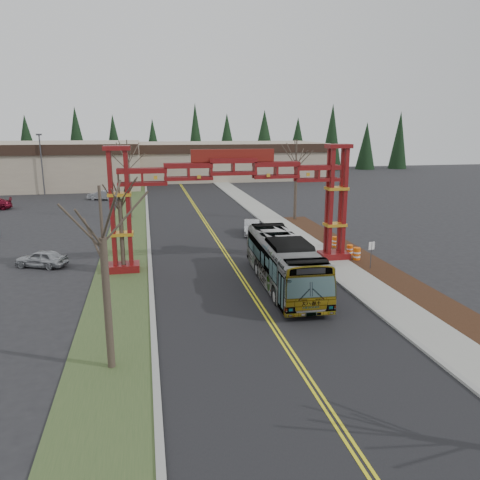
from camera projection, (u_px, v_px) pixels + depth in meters
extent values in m
plane|color=black|center=(319.00, 397.00, 18.03)|extent=(200.00, 200.00, 0.00)
cube|color=black|center=(219.00, 243.00, 41.84)|extent=(12.00, 110.00, 0.02)
cube|color=yellow|center=(218.00, 243.00, 41.81)|extent=(0.12, 100.00, 0.01)
cube|color=yellow|center=(220.00, 243.00, 41.86)|extent=(0.12, 100.00, 0.01)
cube|color=gray|center=(285.00, 239.00, 43.01)|extent=(0.30, 110.00, 0.15)
cube|color=gray|center=(300.00, 238.00, 43.29)|extent=(2.60, 110.00, 0.14)
cube|color=black|center=(415.00, 291.00, 29.51)|extent=(2.60, 50.00, 0.12)
cube|color=#374D26|center=(127.00, 247.00, 40.28)|extent=(4.00, 110.00, 0.08)
cube|color=gray|center=(149.00, 246.00, 40.63)|extent=(0.30, 110.00, 0.15)
cube|color=#600C10|center=(124.00, 268.00, 33.56)|extent=(2.20, 1.60, 0.60)
cube|color=#600C10|center=(112.00, 210.00, 32.10)|extent=(0.28, 0.28, 8.00)
cube|color=#600C10|center=(128.00, 209.00, 32.31)|extent=(0.28, 0.28, 8.00)
cube|color=#600C10|center=(112.00, 208.00, 32.77)|extent=(0.28, 0.28, 8.00)
cube|color=#600C10|center=(129.00, 207.00, 32.98)|extent=(0.28, 0.28, 8.00)
cube|color=gold|center=(122.00, 234.00, 32.97)|extent=(1.60, 1.10, 0.22)
cube|color=gold|center=(119.00, 194.00, 32.30)|extent=(1.60, 1.10, 0.22)
cube|color=#600C10|center=(117.00, 148.00, 31.56)|extent=(1.80, 1.20, 0.30)
cube|color=#600C10|center=(333.00, 256.00, 36.65)|extent=(2.20, 1.60, 0.60)
cube|color=#600C10|center=(331.00, 202.00, 35.19)|extent=(0.28, 0.28, 8.00)
cube|color=#600C10|center=(345.00, 202.00, 35.40)|extent=(0.28, 0.28, 8.00)
cube|color=#600C10|center=(328.00, 201.00, 35.86)|extent=(0.28, 0.28, 8.00)
cube|color=#600C10|center=(341.00, 201.00, 36.07)|extent=(0.28, 0.28, 8.00)
cube|color=gold|center=(335.00, 225.00, 36.05)|extent=(1.60, 1.10, 0.22)
cube|color=gold|center=(337.00, 188.00, 35.39)|extent=(1.60, 1.10, 0.22)
cube|color=#600C10|center=(339.00, 146.00, 34.65)|extent=(1.80, 1.20, 0.30)
cube|color=#600C10|center=(233.00, 165.00, 33.40)|extent=(16.00, 0.90, 1.00)
cube|color=#600C10|center=(233.00, 177.00, 33.61)|extent=(16.00, 0.90, 0.60)
cube|color=maroon|center=(233.00, 156.00, 33.25)|extent=(6.00, 0.25, 0.90)
cube|color=tan|center=(3.00, 165.00, 79.92)|extent=(46.00, 22.00, 7.50)
cube|color=tan|center=(225.00, 160.00, 95.32)|extent=(38.00, 20.00, 7.00)
cube|color=black|center=(234.00, 149.00, 85.06)|extent=(38.00, 0.40, 1.60)
cone|color=black|center=(31.00, 144.00, 98.41)|extent=(5.60, 5.60, 13.00)
cylinder|color=#382D26|center=(34.00, 172.00, 99.76)|extent=(0.80, 0.80, 1.60)
cone|color=black|center=(73.00, 144.00, 100.05)|extent=(5.60, 5.60, 13.00)
cylinder|color=#382D26|center=(75.00, 171.00, 101.40)|extent=(0.80, 0.80, 1.60)
cone|color=black|center=(114.00, 144.00, 101.69)|extent=(5.60, 5.60, 13.00)
cylinder|color=#382D26|center=(116.00, 170.00, 103.04)|extent=(0.80, 0.80, 1.60)
cone|color=black|center=(154.00, 143.00, 103.33)|extent=(5.60, 5.60, 13.00)
cylinder|color=#382D26|center=(155.00, 169.00, 104.68)|extent=(0.80, 0.80, 1.60)
cone|color=black|center=(192.00, 143.00, 104.97)|extent=(5.60, 5.60, 13.00)
cylinder|color=#382D26|center=(193.00, 169.00, 106.32)|extent=(0.80, 0.80, 1.60)
cone|color=black|center=(229.00, 143.00, 106.61)|extent=(5.60, 5.60, 13.00)
cylinder|color=#382D26|center=(229.00, 168.00, 107.96)|extent=(0.80, 0.80, 1.60)
cone|color=black|center=(265.00, 143.00, 108.26)|extent=(5.60, 5.60, 13.00)
cylinder|color=#382D26|center=(265.00, 167.00, 109.60)|extent=(0.80, 0.80, 1.60)
cone|color=black|center=(300.00, 142.00, 109.90)|extent=(5.60, 5.60, 13.00)
cylinder|color=#382D26|center=(300.00, 167.00, 111.24)|extent=(0.80, 0.80, 1.60)
cone|color=black|center=(334.00, 142.00, 111.54)|extent=(5.60, 5.60, 13.00)
cylinder|color=#382D26|center=(333.00, 166.00, 112.89)|extent=(0.80, 0.80, 1.60)
cone|color=black|center=(367.00, 142.00, 113.18)|extent=(5.60, 5.60, 13.00)
cylinder|color=#382D26|center=(366.00, 166.00, 114.53)|extent=(0.80, 0.80, 1.60)
cone|color=black|center=(399.00, 142.00, 114.82)|extent=(5.60, 5.60, 13.00)
cylinder|color=#382D26|center=(397.00, 165.00, 116.17)|extent=(0.80, 0.80, 1.60)
imported|color=#979A9E|center=(284.00, 262.00, 30.16)|extent=(3.26, 11.95, 3.30)
imported|color=#A5A8AD|center=(252.00, 227.00, 45.17)|extent=(2.29, 4.38, 1.37)
imported|color=#A5A8AC|center=(41.00, 258.00, 34.63)|extent=(4.11, 2.89, 1.30)
imported|color=#ABADB3|center=(103.00, 195.00, 66.37)|extent=(4.55, 3.03, 1.42)
cylinder|color=#382D26|center=(107.00, 305.00, 19.52)|extent=(0.32, 0.32, 5.80)
cylinder|color=#382D26|center=(101.00, 213.00, 18.60)|extent=(0.12, 0.12, 2.20)
cylinder|color=#382D26|center=(122.00, 237.00, 32.78)|extent=(0.30, 0.30, 5.26)
cylinder|color=#382D26|center=(119.00, 186.00, 31.94)|extent=(0.11, 0.11, 2.03)
cylinder|color=#382D26|center=(129.00, 189.00, 52.53)|extent=(0.33, 0.33, 6.55)
cylinder|color=#382D26|center=(127.00, 150.00, 51.51)|extent=(0.12, 0.12, 2.29)
cylinder|color=#382D26|center=(295.00, 190.00, 51.51)|extent=(0.33, 0.33, 6.63)
cylinder|color=#382D26|center=(297.00, 150.00, 50.48)|extent=(0.12, 0.12, 2.27)
cylinder|color=#3F3F44|center=(42.00, 165.00, 70.38)|extent=(0.20, 0.20, 8.90)
cube|color=#3F3F44|center=(39.00, 135.00, 69.30)|extent=(0.79, 0.40, 0.25)
cylinder|color=#3F3F44|center=(371.00, 256.00, 33.78)|extent=(0.06, 0.06, 2.11)
cube|color=white|center=(372.00, 246.00, 33.60)|extent=(0.48, 0.12, 0.57)
cylinder|color=#EB5E0D|center=(357.00, 254.00, 36.15)|extent=(0.55, 0.55, 1.07)
cylinder|color=white|center=(357.00, 252.00, 36.12)|extent=(0.58, 0.58, 0.13)
cylinder|color=white|center=(356.00, 256.00, 36.19)|extent=(0.58, 0.58, 0.13)
cylinder|color=#EB5E0D|center=(350.00, 250.00, 37.57)|extent=(0.48, 0.48, 0.92)
cylinder|color=white|center=(350.00, 249.00, 37.54)|extent=(0.50, 0.50, 0.11)
cylinder|color=white|center=(350.00, 252.00, 37.61)|extent=(0.50, 0.50, 0.11)
cylinder|color=#EB5E0D|center=(335.00, 243.00, 39.97)|extent=(0.52, 0.52, 1.01)
cylinder|color=white|center=(335.00, 241.00, 39.93)|extent=(0.54, 0.54, 0.12)
cylinder|color=white|center=(335.00, 244.00, 40.01)|extent=(0.54, 0.54, 0.12)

